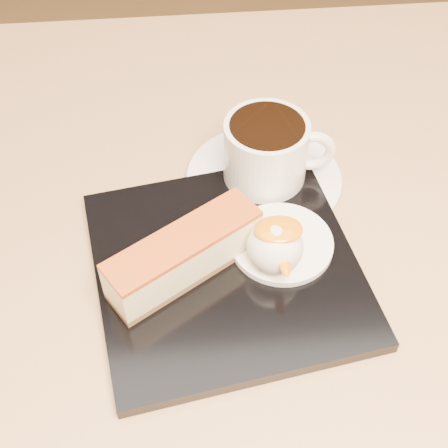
{
  "coord_description": "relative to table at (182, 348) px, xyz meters",
  "views": [
    {
      "loc": [
        0.01,
        -0.34,
        1.16
      ],
      "look_at": [
        0.05,
        0.0,
        0.76
      ],
      "focal_mm": 50.0,
      "sensor_mm": 36.0,
      "label": 1
    }
  ],
  "objects": [
    {
      "name": "coffee_cup",
      "position": [
        0.09,
        0.09,
        0.2
      ],
      "size": [
        0.11,
        0.08,
        0.06
      ],
      "rotation": [
        0.0,
        0.0,
        -0.07
      ],
      "color": "white",
      "rests_on": "saucer"
    },
    {
      "name": "cheesecake",
      "position": [
        0.01,
        -0.02,
        0.19
      ],
      "size": [
        0.13,
        0.1,
        0.04
      ],
      "rotation": [
        0.0,
        0.0,
        0.57
      ],
      "color": "brown",
      "rests_on": "dessert_plate"
    },
    {
      "name": "saucer",
      "position": [
        0.09,
        0.09,
        0.16
      ],
      "size": [
        0.15,
        0.15,
        0.01
      ],
      "primitive_type": "cylinder",
      "color": "white",
      "rests_on": "table"
    },
    {
      "name": "dessert_plate",
      "position": [
        0.05,
        -0.02,
        0.16
      ],
      "size": [
        0.25,
        0.25,
        0.01
      ],
      "primitive_type": "cube",
      "rotation": [
        0.0,
        0.0,
        0.16
      ],
      "color": "black",
      "rests_on": "table"
    },
    {
      "name": "mint_sprig",
      "position": [
        0.07,
        0.02,
        0.17
      ],
      "size": [
        0.03,
        0.02,
        0.0
      ],
      "color": "#358A2D",
      "rests_on": "cream_smear"
    },
    {
      "name": "cream_smear",
      "position": [
        0.1,
        -0.0,
        0.17
      ],
      "size": [
        0.09,
        0.09,
        0.01
      ],
      "primitive_type": "cylinder",
      "color": "white",
      "rests_on": "dessert_plate"
    },
    {
      "name": "table",
      "position": [
        0.0,
        0.0,
        0.0
      ],
      "size": [
        0.8,
        0.8,
        0.72
      ],
      "color": "black",
      "rests_on": "ground"
    },
    {
      "name": "ice_cream_scoop",
      "position": [
        0.09,
        -0.02,
        0.19
      ],
      "size": [
        0.05,
        0.05,
        0.05
      ],
      "primitive_type": "sphere",
      "color": "white",
      "rests_on": "cream_smear"
    },
    {
      "name": "mango_sauce",
      "position": [
        0.09,
        -0.02,
        0.21
      ],
      "size": [
        0.04,
        0.03,
        0.01
      ],
      "primitive_type": "ellipsoid",
      "color": "orange",
      "rests_on": "ice_cream_scoop"
    }
  ]
}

